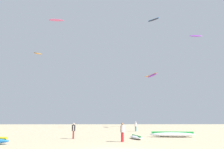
{
  "coord_description": "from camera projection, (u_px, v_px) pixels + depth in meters",
  "views": [
    {
      "loc": [
        -0.6,
        -15.95,
        2.17
      ],
      "look_at": [
        0.0,
        15.44,
        7.82
      ],
      "focal_mm": 38.18,
      "sensor_mm": 36.0,
      "label": 1
    }
  ],
  "objects": [
    {
      "name": "kite_aloft_0",
      "position": [
        38.0,
        54.0,
        57.52
      ],
      "size": [
        1.97,
        1.84,
        0.26
      ],
      "color": "orange"
    },
    {
      "name": "person_foreground",
      "position": [
        122.0,
        131.0,
        21.46
      ],
      "size": [
        0.38,
        0.49,
        1.68
      ],
      "rotation": [
        0.0,
        0.0,
        2.58
      ],
      "color": "#B21E23",
      "rests_on": "ground"
    },
    {
      "name": "kite_aloft_5",
      "position": [
        149.0,
        76.0,
        57.73
      ],
      "size": [
        2.44,
        2.33,
        0.34
      ],
      "color": "orange"
    },
    {
      "name": "kite_aloft_2",
      "position": [
        196.0,
        36.0,
        53.88
      ],
      "size": [
        3.03,
        0.95,
        0.7
      ],
      "color": "purple"
    },
    {
      "name": "person_midground",
      "position": [
        74.0,
        129.0,
        24.42
      ],
      "size": [
        0.36,
        0.53,
        1.59
      ],
      "rotation": [
        0.0,
        0.0,
        0.04
      ],
      "color": "#B21E23",
      "rests_on": "ground"
    },
    {
      "name": "kite_aloft_4",
      "position": [
        153.0,
        20.0,
        51.11
      ],
      "size": [
        2.54,
        2.59,
        0.7
      ],
      "color": "#2D2D33"
    },
    {
      "name": "kite_aloft_1",
      "position": [
        152.0,
        75.0,
        50.38
      ],
      "size": [
        2.15,
        4.35,
        0.92
      ],
      "color": "purple"
    },
    {
      "name": "kite_grounded_far",
      "position": [
        172.0,
        134.0,
        26.42
      ],
      "size": [
        5.11,
        1.94,
        0.59
      ],
      "color": "white",
      "rests_on": "ground"
    },
    {
      "name": "kite_aloft_3",
      "position": [
        56.0,
        20.0,
        56.08
      ],
      "size": [
        3.63,
        1.34,
        0.41
      ],
      "color": "#E5598C"
    },
    {
      "name": "kite_grounded_near",
      "position": [
        136.0,
        137.0,
        24.12
      ],
      "size": [
        1.37,
        3.18,
        0.36
      ],
      "color": "white",
      "rests_on": "ground"
    },
    {
      "name": "person_left",
      "position": [
        136.0,
        125.0,
        37.04
      ],
      "size": [
        0.35,
        0.45,
        1.55
      ],
      "rotation": [
        0.0,
        0.0,
        2.58
      ],
      "color": "teal",
      "rests_on": "ground"
    }
  ]
}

